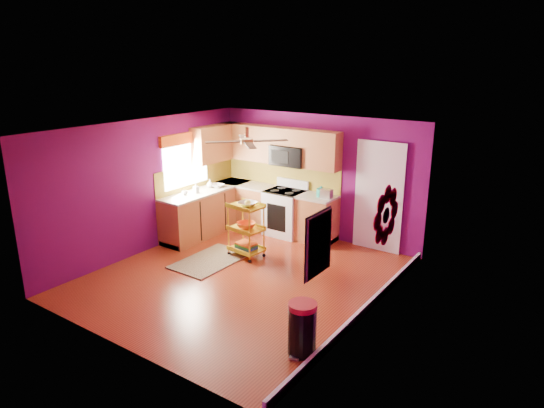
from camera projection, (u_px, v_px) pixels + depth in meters
The scene contains 18 objects.
ground at pixel (242, 277), 8.17m from camera, with size 5.00×5.00×0.00m, color maroon.
room_envelope at pixel (241, 184), 7.69m from camera, with size 4.54×5.04×2.52m.
lower_cabinets at pixel (244, 212), 10.21m from camera, with size 2.81×2.31×0.94m.
electric_range at pixel (285, 212), 10.04m from camera, with size 0.76×0.66×1.13m.
upper_cabinetry at pixel (258, 146), 10.04m from camera, with size 2.80×2.30×1.26m.
left_window at pixel (186, 152), 9.71m from camera, with size 0.08×1.35×1.08m.
panel_door at pixel (379, 198), 9.08m from camera, with size 0.95×0.11×2.15m.
right_wall_art at pixel (359, 227), 6.28m from camera, with size 0.04×2.74×1.04m.
ceiling_fan at pixel (247, 141), 7.67m from camera, with size 1.01×1.01×0.26m.
shag_rug at pixel (210, 260), 8.82m from camera, with size 0.86×1.40×0.02m, color black.
rolling_cart at pixel (246, 227), 8.88m from camera, with size 0.66×0.52×1.11m.
trash_can at pixel (302, 328), 5.99m from camera, with size 0.46×0.46×0.68m.
teal_kettle at pixel (321, 192), 9.48m from camera, with size 0.18×0.18×0.21m.
toaster at pixel (326, 194), 9.37m from camera, with size 0.22×0.15×0.18m, color beige.
soap_bottle_a at pixel (196, 188), 9.73m from camera, with size 0.09×0.09×0.20m, color #EA3F72.
soap_bottle_b at pixel (210, 184), 10.13m from camera, with size 0.13×0.13×0.17m, color white.
counter_dish at pixel (218, 186), 10.18m from camera, with size 0.26×0.26×0.06m, color white.
counter_cup at pixel (185, 193), 9.59m from camera, with size 0.11×0.11×0.09m, color white.
Camera 1 is at (4.68, -5.85, 3.54)m, focal length 32.00 mm.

